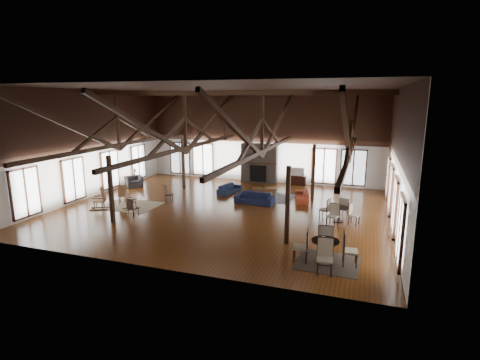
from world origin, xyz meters
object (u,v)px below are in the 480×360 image
(sofa_orange, at_px, (302,196))
(cafe_table_far, at_px, (339,211))
(cafe_table_near, at_px, (325,247))
(sofa_navy_front, at_px, (255,198))
(armchair, at_px, (134,182))
(tv_console, at_px, (296,180))
(coffee_table, at_px, (264,189))
(sofa_navy_left, at_px, (229,189))

(sofa_orange, distance_m, cafe_table_far, 3.70)
(cafe_table_near, bearing_deg, sofa_navy_front, 124.65)
(armchair, bearing_deg, cafe_table_near, -80.42)
(cafe_table_near, bearing_deg, tv_console, 104.92)
(sofa_navy_front, distance_m, sofa_orange, 2.67)
(armchair, xyz_separation_m, tv_console, (9.70, 3.93, -0.03))
(coffee_table, distance_m, cafe_table_far, 5.39)
(sofa_navy_front, bearing_deg, sofa_navy_left, 144.98)
(coffee_table, relative_size, cafe_table_near, 0.68)
(sofa_navy_left, height_order, sofa_orange, sofa_orange)
(sofa_orange, bearing_deg, cafe_table_far, 25.46)
(sofa_navy_front, height_order, sofa_orange, sofa_navy_front)
(coffee_table, height_order, armchair, armchair)
(sofa_navy_left, xyz_separation_m, sofa_orange, (4.39, -0.41, 0.01))
(armchair, xyz_separation_m, cafe_table_near, (12.78, -7.64, 0.23))
(cafe_table_near, relative_size, cafe_table_far, 1.17)
(sofa_navy_front, xyz_separation_m, cafe_table_near, (4.37, -6.32, 0.26))
(sofa_navy_front, xyz_separation_m, cafe_table_far, (4.49, -1.63, 0.18))
(cafe_table_near, bearing_deg, sofa_orange, 105.07)
(armchair, bearing_deg, coffee_table, -48.03)
(sofa_navy_left, xyz_separation_m, armchair, (-6.32, -0.45, 0.08))
(cafe_table_far, bearing_deg, sofa_navy_left, 152.77)
(sofa_navy_left, xyz_separation_m, cafe_table_near, (6.46, -8.09, 0.31))
(sofa_navy_front, bearing_deg, coffee_table, 90.31)
(sofa_orange, distance_m, armchair, 10.72)
(coffee_table, bearing_deg, cafe_table_near, -81.02)
(coffee_table, relative_size, tv_console, 1.24)
(cafe_table_far, bearing_deg, armchair, 167.16)
(sofa_navy_front, height_order, cafe_table_near, cafe_table_near)
(sofa_navy_left, bearing_deg, tv_console, -30.86)
(cafe_table_near, xyz_separation_m, tv_console, (-3.08, 11.57, -0.27))
(sofa_navy_front, xyz_separation_m, armchair, (-8.41, 1.32, 0.03))
(sofa_navy_front, bearing_deg, cafe_table_far, -14.81)
(coffee_table, distance_m, armchair, 8.55)
(sofa_orange, xyz_separation_m, tv_console, (-1.02, 3.89, 0.04))
(cafe_table_near, xyz_separation_m, cafe_table_far, (0.12, 4.70, -0.08))
(armchair, bearing_deg, tv_console, -27.50)
(tv_console, bearing_deg, sofa_navy_front, -103.78)
(sofa_navy_left, height_order, cafe_table_near, cafe_table_near)
(sofa_navy_front, xyz_separation_m, sofa_orange, (2.30, 1.35, -0.04))
(sofa_navy_left, bearing_deg, armchair, 107.29)
(sofa_navy_front, relative_size, tv_console, 1.73)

